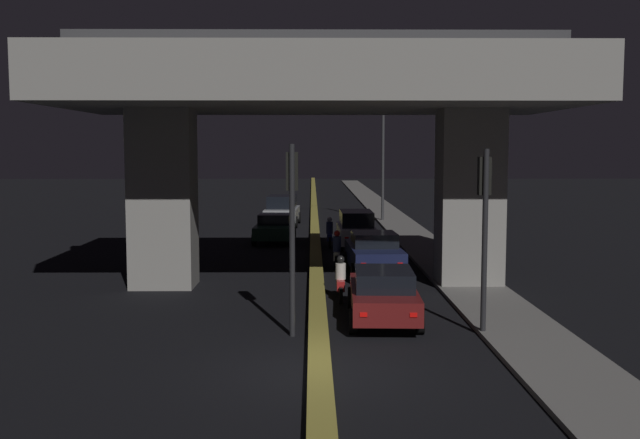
# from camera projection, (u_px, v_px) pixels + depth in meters

# --- Properties ---
(ground_plane) EXTENTS (200.00, 200.00, 0.00)m
(ground_plane) POSITION_uv_depth(u_px,v_px,m) (319.00, 372.00, 15.77)
(ground_plane) COLOR black
(median_divider) EXTENTS (0.50, 126.00, 0.26)m
(median_divider) POSITION_uv_depth(u_px,v_px,m) (314.00, 216.00, 50.59)
(median_divider) COLOR olive
(median_divider) RESTS_ON ground_plane
(sidewalk_right) EXTENTS (2.28, 126.00, 0.13)m
(sidewalk_right) POSITION_uv_depth(u_px,v_px,m) (403.00, 228.00, 43.69)
(sidewalk_right) COLOR #5B5956
(sidewalk_right) RESTS_ON ground_plane
(elevated_overpass) EXTENTS (16.83, 9.08, 8.60)m
(elevated_overpass) POSITION_uv_depth(u_px,v_px,m) (317.00, 100.00, 25.00)
(elevated_overpass) COLOR gray
(elevated_overpass) RESTS_ON ground_plane
(traffic_light_left_of_median) EXTENTS (0.30, 0.49, 4.80)m
(traffic_light_left_of_median) POSITION_uv_depth(u_px,v_px,m) (292.00, 206.00, 18.55)
(traffic_light_left_of_median) COLOR black
(traffic_light_left_of_median) RESTS_ON ground_plane
(traffic_light_right_of_median) EXTENTS (0.30, 0.49, 4.69)m
(traffic_light_right_of_median) POSITION_uv_depth(u_px,v_px,m) (484.00, 209.00, 18.61)
(traffic_light_right_of_median) COLOR black
(traffic_light_right_of_median) RESTS_ON ground_plane
(street_lamp) EXTENTS (2.79, 0.32, 8.53)m
(street_lamp) POSITION_uv_depth(u_px,v_px,m) (377.00, 143.00, 47.46)
(street_lamp) COLOR #2D2D30
(street_lamp) RESTS_ON ground_plane
(car_dark_red_lead) EXTENTS (2.02, 4.55, 1.44)m
(car_dark_red_lead) POSITION_uv_depth(u_px,v_px,m) (383.00, 294.00, 20.33)
(car_dark_red_lead) COLOR #591414
(car_dark_red_lead) RESTS_ON ground_plane
(car_dark_blue_second) EXTENTS (2.10, 4.58, 1.61)m
(car_dark_blue_second) POSITION_uv_depth(u_px,v_px,m) (374.00, 253.00, 27.63)
(car_dark_blue_second) COLOR #141938
(car_dark_blue_second) RESTS_ON ground_plane
(car_white_third) EXTENTS (1.89, 4.55, 1.73)m
(car_white_third) POSITION_uv_depth(u_px,v_px,m) (356.00, 229.00, 35.63)
(car_white_third) COLOR silver
(car_white_third) RESTS_ON ground_plane
(car_dark_green_lead_oncoming) EXTENTS (2.08, 4.23, 1.42)m
(car_dark_green_lead_oncoming) POSITION_uv_depth(u_px,v_px,m) (275.00, 228.00, 37.37)
(car_dark_green_lead_oncoming) COLOR black
(car_dark_green_lead_oncoming) RESTS_ON ground_plane
(car_silver_second_oncoming) EXTENTS (2.22, 4.37, 1.83)m
(car_silver_second_oncoming) POSITION_uv_depth(u_px,v_px,m) (282.00, 210.00, 45.50)
(car_silver_second_oncoming) COLOR gray
(car_silver_second_oncoming) RESTS_ON ground_plane
(motorcycle_red_filtering_near) EXTENTS (0.32, 1.89, 1.38)m
(motorcycle_red_filtering_near) POSITION_uv_depth(u_px,v_px,m) (341.00, 281.00, 23.23)
(motorcycle_red_filtering_near) COLOR black
(motorcycle_red_filtering_near) RESTS_ON ground_plane
(motorcycle_white_filtering_mid) EXTENTS (0.34, 1.86, 1.50)m
(motorcycle_white_filtering_mid) POSITION_uv_depth(u_px,v_px,m) (337.00, 252.00, 29.25)
(motorcycle_white_filtering_mid) COLOR black
(motorcycle_white_filtering_mid) RESTS_ON ground_plane
(motorcycle_blue_filtering_far) EXTENTS (0.32, 1.70, 1.45)m
(motorcycle_blue_filtering_far) POSITION_uv_depth(u_px,v_px,m) (330.00, 234.00, 35.62)
(motorcycle_blue_filtering_far) COLOR black
(motorcycle_blue_filtering_far) RESTS_ON ground_plane
(pedestrian_on_sidewalk) EXTENTS (0.39, 0.39, 1.68)m
(pedestrian_on_sidewalk) POSITION_uv_depth(u_px,v_px,m) (456.00, 246.00, 28.57)
(pedestrian_on_sidewalk) COLOR black
(pedestrian_on_sidewalk) RESTS_ON sidewalk_right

